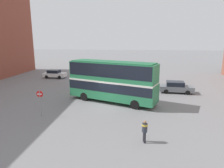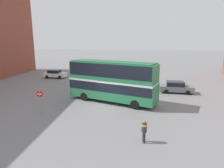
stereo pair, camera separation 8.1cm
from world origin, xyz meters
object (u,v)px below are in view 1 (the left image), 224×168
Objects in this scene: double_decker_bus at (112,79)px; no_entry_sign at (40,99)px; parked_car_kerb_far at (176,87)px; pedestrian_foreground at (145,129)px; parked_car_kerb_near at (55,74)px.

double_decker_bus is 8.20m from no_entry_sign.
parked_car_kerb_far is at bearing 35.91° from no_entry_sign.
parked_car_kerb_far is at bearing -121.10° from pedestrian_foreground.
parked_car_kerb_near is (-15.81, 22.66, -0.23)m from pedestrian_foreground.
double_decker_bus is 2.54× the size of parked_car_kerb_near.
pedestrian_foreground reaches higher than parked_car_kerb_near.
pedestrian_foreground is 0.39× the size of parked_car_kerb_near.
pedestrian_foreground is (3.34, -9.15, -1.69)m from double_decker_bus.
pedestrian_foreground is 15.04m from parked_car_kerb_far.
double_decker_bus is 4.21× the size of no_entry_sign.
pedestrian_foreground is at bearing -21.83° from no_entry_sign.
no_entry_sign is at bearing -33.91° from pedestrian_foreground.
parked_car_kerb_far is at bearing 52.82° from double_decker_bus.
parked_car_kerb_near is 19.91m from no_entry_sign.
double_decker_bus is 2.30× the size of parked_car_kerb_far.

